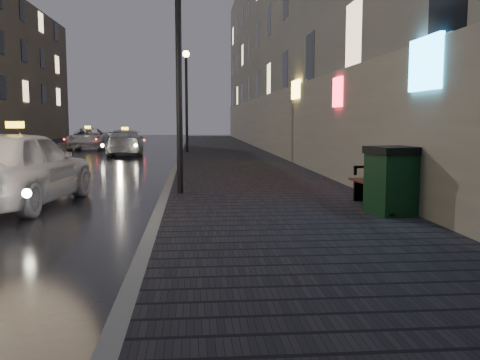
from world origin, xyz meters
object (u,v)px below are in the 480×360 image
Objects in this scene: lamp_near at (179,47)px; taxi_far at (88,139)px; lamp_far at (186,88)px; taxi_near at (17,168)px; bench at (386,182)px; taxi_mid at (125,142)px; trash_bin at (392,180)px.

taxi_far is at bearing 105.81° from lamp_near.
lamp_far is 1.07× the size of taxi_near.
bench is at bearing -29.38° from lamp_near.
bench is at bearing -69.86° from taxi_far.
taxi_mid is at bearing 179.06° from lamp_far.
lamp_near and lamp_far have the same top height.
taxi_mid is (-7.11, 19.16, -0.11)m from trash_bin.
taxi_near is 23.32m from taxi_far.
trash_bin is at bearing -78.49° from lamp_far.
lamp_far reaches higher than bench.
taxi_far is at bearing 134.65° from lamp_far.
bench is at bearing -77.44° from lamp_far.
trash_bin is at bearing 169.23° from taxi_near.
taxi_mid is at bearing -83.44° from taxi_near.
bench is at bearing 107.16° from taxi_mid.
lamp_near is 1.00× the size of lamp_far.
taxi_far is at bearing 99.41° from trash_bin.
lamp_far is 4.29m from taxi_mid.
taxi_near is (-3.44, -16.71, -2.65)m from lamp_far.
bench is (4.07, -2.29, -2.85)m from lamp_near.
taxi_far is at bearing 107.77° from bench.
lamp_far is at bearing 89.06° from trash_bin.
taxi_mid reaches higher than bench.
bench is 7.68m from taxi_near.
taxi_mid is (-3.23, 16.05, -2.83)m from lamp_near.
taxi_near reaches higher than taxi_mid.
lamp_near is at bearing 145.53° from bench.
lamp_far is 4.32× the size of trash_bin.
trash_bin is (3.89, -19.11, -2.72)m from lamp_far.
taxi_far reaches higher than bench.
lamp_far is 18.96m from bench.
trash_bin is (3.89, -3.11, -2.72)m from lamp_near.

